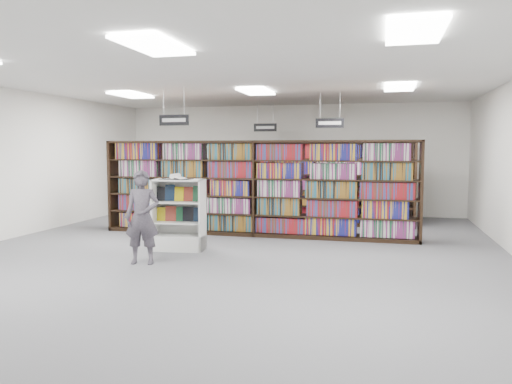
% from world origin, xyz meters
% --- Properties ---
extents(floor, '(12.00, 12.00, 0.00)m').
position_xyz_m(floor, '(0.00, 0.00, 0.00)').
color(floor, '#4F4F54').
rests_on(floor, ground).
extents(ceiling, '(10.00, 12.00, 0.10)m').
position_xyz_m(ceiling, '(0.00, 0.00, 3.20)').
color(ceiling, silver).
rests_on(ceiling, wall_back).
extents(wall_back, '(10.00, 0.10, 3.20)m').
position_xyz_m(wall_back, '(0.00, 6.00, 1.60)').
color(wall_back, white).
rests_on(wall_back, ground).
extents(bookshelf_row_near, '(7.00, 0.60, 2.10)m').
position_xyz_m(bookshelf_row_near, '(0.00, 2.00, 1.05)').
color(bookshelf_row_near, black).
rests_on(bookshelf_row_near, floor).
extents(bookshelf_row_mid, '(7.00, 0.60, 2.10)m').
position_xyz_m(bookshelf_row_mid, '(0.00, 4.00, 1.05)').
color(bookshelf_row_mid, black).
rests_on(bookshelf_row_mid, floor).
extents(bookshelf_row_far, '(7.00, 0.60, 2.10)m').
position_xyz_m(bookshelf_row_far, '(0.00, 5.70, 1.05)').
color(bookshelf_row_far, black).
rests_on(bookshelf_row_far, floor).
extents(aisle_sign_left, '(0.65, 0.02, 0.80)m').
position_xyz_m(aisle_sign_left, '(-1.50, 1.00, 2.53)').
color(aisle_sign_left, '#B2B2B7').
rests_on(aisle_sign_left, ceiling).
extents(aisle_sign_right, '(0.65, 0.02, 0.80)m').
position_xyz_m(aisle_sign_right, '(1.50, 3.00, 2.53)').
color(aisle_sign_right, '#B2B2B7').
rests_on(aisle_sign_right, ceiling).
extents(aisle_sign_center, '(0.65, 0.02, 0.80)m').
position_xyz_m(aisle_sign_center, '(-0.50, 5.00, 2.53)').
color(aisle_sign_center, '#B2B2B7').
rests_on(aisle_sign_center, ceiling).
extents(troffer_front_center, '(0.60, 1.20, 0.04)m').
position_xyz_m(troffer_front_center, '(0.00, -3.00, 3.16)').
color(troffer_front_center, white).
rests_on(troffer_front_center, ceiling).
extents(troffer_front_right, '(0.60, 1.20, 0.04)m').
position_xyz_m(troffer_front_right, '(3.00, -3.00, 3.16)').
color(troffer_front_right, white).
rests_on(troffer_front_right, ceiling).
extents(troffer_back_left, '(0.60, 1.20, 0.04)m').
position_xyz_m(troffer_back_left, '(-3.00, 2.00, 3.16)').
color(troffer_back_left, white).
rests_on(troffer_back_left, ceiling).
extents(troffer_back_center, '(0.60, 1.20, 0.04)m').
position_xyz_m(troffer_back_center, '(0.00, 2.00, 3.16)').
color(troffer_back_center, white).
rests_on(troffer_back_center, ceiling).
extents(troffer_back_right, '(0.60, 1.20, 0.04)m').
position_xyz_m(troffer_back_right, '(3.00, 2.00, 3.16)').
color(troffer_back_right, white).
rests_on(troffer_back_right, ceiling).
extents(endcap_display, '(1.01, 0.58, 1.35)m').
position_xyz_m(endcap_display, '(-1.03, 0.10, 0.47)').
color(endcap_display, silver).
rests_on(endcap_display, floor).
extents(open_book, '(0.57, 0.34, 0.13)m').
position_xyz_m(open_book, '(-1.06, 0.02, 1.38)').
color(open_book, black).
rests_on(open_book, endcap_display).
extents(shopper, '(0.63, 0.48, 1.57)m').
position_xyz_m(shopper, '(-1.16, -1.14, 0.78)').
color(shopper, '#4C4751').
rests_on(shopper, floor).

